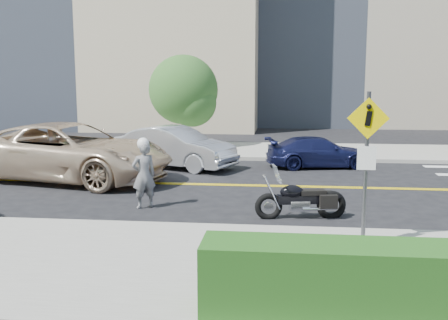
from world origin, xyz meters
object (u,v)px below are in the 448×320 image
motorcycle (301,192)px  parked_car_blue (319,152)px  suv (70,152)px  motorcyclist (144,173)px  pedestrian_sign (367,155)px  parked_car_silver (175,147)px

motorcycle → parked_car_blue: bearing=71.9°
suv → motorcycle: bearing=-105.4°
parked_car_blue → suv: bearing=100.8°
motorcyclist → parked_car_blue: bearing=-159.3°
motorcyclist → parked_car_blue: 8.52m
suv → parked_car_blue: suv is taller
pedestrian_sign → parked_car_blue: (-0.16, 10.03, -1.38)m
pedestrian_sign → suv: size_ratio=0.43×
pedestrian_sign → motorcyclist: (-5.17, 3.15, -1.03)m
pedestrian_sign → parked_car_silver: (-5.61, 9.33, -1.18)m
motorcycle → suv: (-7.49, 3.98, 0.30)m
motorcycle → suv: bearing=141.0°
pedestrian_sign → suv: 10.84m
parked_car_silver → motorcyclist: bearing=-153.2°
motorcycle → parked_car_silver: (-4.51, 6.78, 0.12)m
motorcyclist → parked_car_silver: (-0.44, 6.19, -0.15)m
pedestrian_sign → motorcycle: pedestrian_sign is taller
suv → parked_car_silver: suv is taller
motorcyclist → parked_car_silver: bearing=-119.2°
pedestrian_sign → suv: (-8.58, 6.54, -1.00)m
pedestrian_sign → motorcycle: (-1.10, 2.55, -1.30)m
pedestrian_sign → motorcyclist: bearing=148.7°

